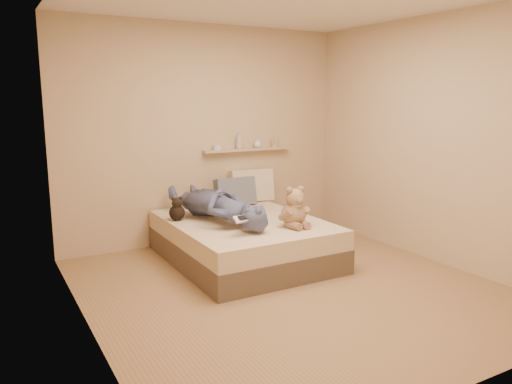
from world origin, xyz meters
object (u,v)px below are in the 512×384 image
teddy_bear (294,210)px  pillow_cream (251,185)px  wall_shelf (248,149)px  person (217,204)px  game_console (243,219)px  dark_plush (177,210)px  bed (243,240)px  pillow_grey (235,192)px

teddy_bear → pillow_cream: teddy_bear is taller
pillow_cream → wall_shelf: size_ratio=0.46×
person → teddy_bear: bearing=124.2°
person → wall_shelf: bearing=-143.7°
game_console → pillow_cream: 1.64m
teddy_bear → dark_plush: (-0.94, 0.84, -0.06)m
pillow_cream → bed: bearing=-124.0°
teddy_bear → wall_shelf: wall_shelf is taller
teddy_bear → pillow_grey: 1.21m
teddy_bear → dark_plush: 1.26m
bed → teddy_bear: size_ratio=4.50×
teddy_bear → person: bearing=132.7°
dark_plush → wall_shelf: 1.42m
dark_plush → pillow_cream: bearing=23.2°
wall_shelf → pillow_cream: bearing=-82.3°
game_console → pillow_grey: (0.56, 1.26, 0.00)m
bed → game_console: 0.75m
game_console → dark_plush: dark_plush is taller
pillow_cream → pillow_grey: size_ratio=1.10×
pillow_grey → wall_shelf: bearing=36.9°
teddy_bear → dark_plush: teddy_bear is taller
dark_plush → pillow_cream: (1.19, 0.51, 0.09)m
wall_shelf → teddy_bear: bearing=-99.5°
game_console → pillow_cream: size_ratio=0.36×
pillow_grey → pillow_cream: bearing=24.9°
teddy_bear → wall_shelf: bearing=80.5°
bed → pillow_grey: bearing=69.5°
pillow_grey → dark_plush: bearing=-157.4°
teddy_bear → wall_shelf: 1.52m
wall_shelf → game_console: bearing=-120.1°
teddy_bear → dark_plush: size_ratio=1.61×
teddy_bear → wall_shelf: size_ratio=0.35×
bed → game_console: bearing=-118.4°
pillow_grey → teddy_bear: bearing=-87.5°
pillow_grey → person: person is taller
person → wall_shelf: 1.24m
dark_plush → pillow_grey: bearing=22.6°
pillow_cream → pillow_grey: 0.33m
dark_plush → pillow_grey: (0.89, 0.37, 0.06)m
bed → teddy_bear: teddy_bear is taller
person → pillow_grey: bearing=-140.0°
game_console → teddy_bear: (0.62, 0.05, 0.00)m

